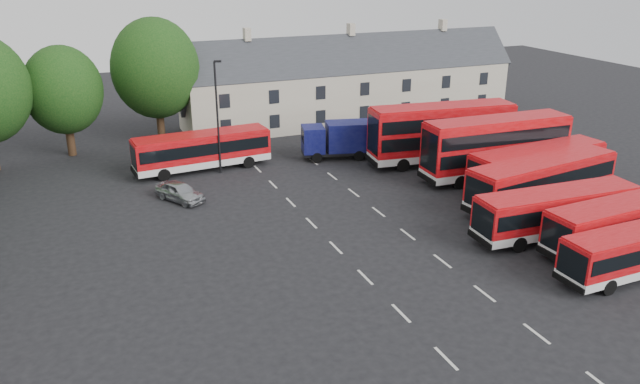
{
  "coord_description": "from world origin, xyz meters",
  "views": [
    {
      "loc": [
        -13.95,
        -29.12,
        16.67
      ],
      "look_at": [
        0.54,
        5.8,
        2.2
      ],
      "focal_mm": 35.0,
      "sensor_mm": 36.0,
      "label": 1
    }
  ],
  "objects_px": {
    "box_truck": "(346,138)",
    "silver_car": "(180,192)",
    "lamppost": "(218,115)",
    "bus_dd_south": "(496,144)"
  },
  "relations": [
    {
      "from": "box_truck",
      "to": "silver_car",
      "type": "xyz_separation_m",
      "value": [
        -15.26,
        -4.64,
        -1.1
      ]
    },
    {
      "from": "silver_car",
      "to": "lamppost",
      "type": "distance_m",
      "value": 7.68
    },
    {
      "from": "box_truck",
      "to": "silver_car",
      "type": "relative_size",
      "value": 1.86
    },
    {
      "from": "bus_dd_south",
      "to": "silver_car",
      "type": "xyz_separation_m",
      "value": [
        -23.88,
        4.64,
        -2.08
      ]
    },
    {
      "from": "bus_dd_south",
      "to": "lamppost",
      "type": "bearing_deg",
      "value": 156.51
    },
    {
      "from": "box_truck",
      "to": "silver_car",
      "type": "bearing_deg",
      "value": -149.35
    },
    {
      "from": "box_truck",
      "to": "silver_car",
      "type": "distance_m",
      "value": 15.99
    },
    {
      "from": "silver_car",
      "to": "lamppost",
      "type": "bearing_deg",
      "value": 18.79
    },
    {
      "from": "bus_dd_south",
      "to": "silver_car",
      "type": "distance_m",
      "value": 24.41
    },
    {
      "from": "bus_dd_south",
      "to": "lamppost",
      "type": "height_order",
      "value": "lamppost"
    }
  ]
}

